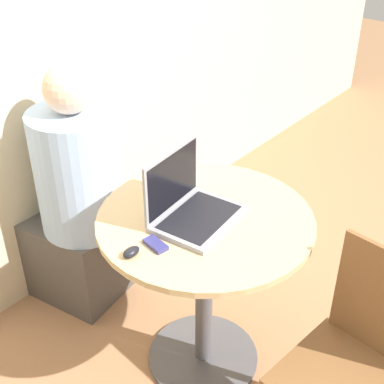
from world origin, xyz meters
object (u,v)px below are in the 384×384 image
(cell_phone, at_px, (155,245))
(person_seated, at_px, (74,209))
(laptop, at_px, (190,205))
(chair_empty, at_px, (356,369))

(cell_phone, bearing_deg, person_seated, 74.17)
(laptop, bearing_deg, cell_phone, -175.30)
(cell_phone, xyz_separation_m, person_seated, (0.21, 0.74, -0.28))
(cell_phone, relative_size, chair_empty, 0.11)
(laptop, height_order, person_seated, person_seated)
(laptop, bearing_deg, person_seated, 89.89)
(chair_empty, height_order, person_seated, person_seated)
(laptop, relative_size, chair_empty, 0.40)
(cell_phone, relative_size, person_seated, 0.08)
(laptop, relative_size, cell_phone, 3.56)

